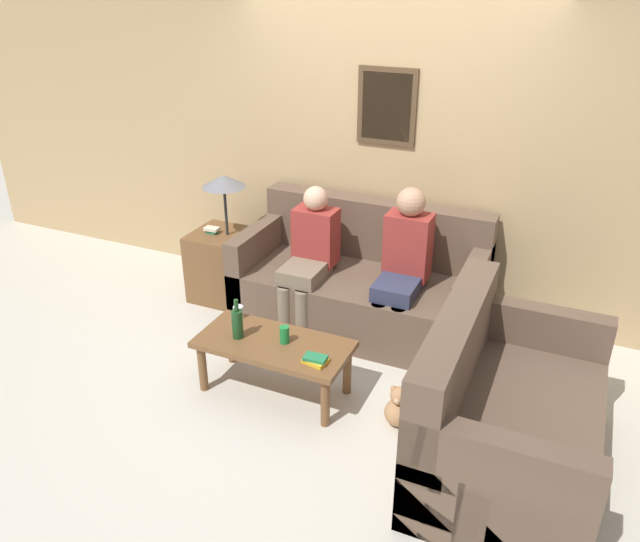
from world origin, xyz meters
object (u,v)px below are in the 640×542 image
object	(u,v)px
coffee_table	(274,349)
teddy_bear	(398,408)
drinking_glass	(238,312)
person_right	(403,263)
couch_side	(503,418)
wine_bottle	(237,323)
person_left	(310,254)
couch_main	(361,286)

from	to	relation	value
coffee_table	teddy_bear	xyz separation A→B (m)	(0.90, 0.01, -0.22)
coffee_table	drinking_glass	xyz separation A→B (m)	(-0.38, 0.19, 0.11)
coffee_table	person_right	xyz separation A→B (m)	(0.59, 0.99, 0.34)
couch_side	person_right	size ratio (longest dim) A/B	1.20
wine_bottle	drinking_glass	xyz separation A→B (m)	(-0.13, 0.23, -0.07)
wine_bottle	person_left	world-z (taller)	person_left
coffee_table	couch_side	bearing A→B (deg)	-2.93
drinking_glass	teddy_bear	bearing A→B (deg)	-7.88
couch_side	drinking_glass	xyz separation A→B (m)	(-1.93, 0.27, 0.12)
coffee_table	person_left	distance (m)	0.99
couch_main	teddy_bear	xyz separation A→B (m)	(0.69, -1.13, -0.21)
couch_side	coffee_table	xyz separation A→B (m)	(-1.54, 0.08, 0.01)
couch_main	person_left	bearing A→B (deg)	-150.09
couch_side	drinking_glass	distance (m)	1.95
person_right	person_left	bearing A→B (deg)	-175.73
wine_bottle	couch_main	bearing A→B (deg)	69.08
person_left	person_right	size ratio (longest dim) A/B	0.94
person_right	teddy_bear	bearing A→B (deg)	-72.54
couch_main	coffee_table	xyz separation A→B (m)	(-0.20, -1.14, 0.01)
person_left	couch_main	bearing A→B (deg)	29.91
person_left	person_right	world-z (taller)	person_right
drinking_glass	person_left	world-z (taller)	person_left
couch_side	wine_bottle	size ratio (longest dim) A/B	5.09
couch_side	person_left	distance (m)	2.01
couch_side	teddy_bear	xyz separation A→B (m)	(-0.65, 0.09, -0.21)
coffee_table	couch_main	bearing A→B (deg)	79.84
couch_main	drinking_glass	size ratio (longest dim) A/B	21.76
couch_main	couch_side	size ratio (longest dim) A/B	1.31
couch_side	teddy_bear	size ratio (longest dim) A/B	5.11
person_left	person_right	bearing A→B (deg)	4.27
coffee_table	wine_bottle	distance (m)	0.31
couch_side	drinking_glass	world-z (taller)	couch_side
coffee_table	person_right	distance (m)	1.20
person_left	wine_bottle	bearing A→B (deg)	-95.07
couch_side	teddy_bear	distance (m)	0.69
person_right	teddy_bear	distance (m)	1.17
drinking_glass	teddy_bear	xyz separation A→B (m)	(1.28, -0.18, -0.32)
drinking_glass	person_right	world-z (taller)	person_right
wine_bottle	couch_side	bearing A→B (deg)	-1.07
coffee_table	wine_bottle	bearing A→B (deg)	-169.70
couch_side	coffee_table	bearing A→B (deg)	87.07
couch_main	drinking_glass	world-z (taller)	couch_main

